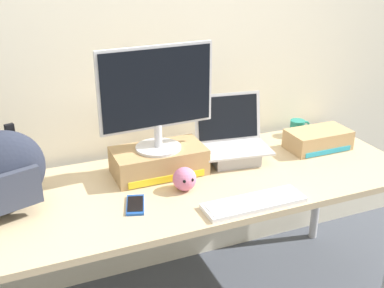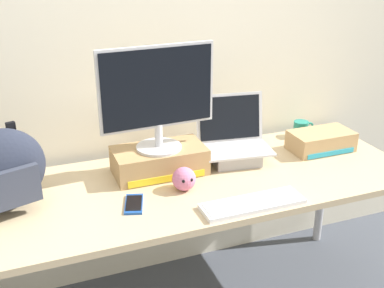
{
  "view_description": "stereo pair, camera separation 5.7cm",
  "coord_description": "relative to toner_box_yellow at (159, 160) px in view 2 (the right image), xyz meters",
  "views": [
    {
      "loc": [
        -0.73,
        -1.76,
        1.74
      ],
      "look_at": [
        0.0,
        0.0,
        0.93
      ],
      "focal_mm": 44.49,
      "sensor_mm": 36.0,
      "label": 1
    },
    {
      "loc": [
        -0.68,
        -1.78,
        1.74
      ],
      "look_at": [
        0.0,
        0.0,
        0.93
      ],
      "focal_mm": 44.49,
      "sensor_mm": 36.0,
      "label": 2
    }
  ],
  "objects": [
    {
      "name": "desktop_monitor",
      "position": [
        0.0,
        -0.0,
        0.31
      ],
      "size": [
        0.53,
        0.21,
        0.47
      ],
      "rotation": [
        0.0,
        0.0,
        0.06
      ],
      "color": "silver",
      "rests_on": "toner_box_yellow"
    },
    {
      "name": "messenger_backpack",
      "position": [
        -0.68,
        -0.09,
        0.11
      ],
      "size": [
        0.41,
        0.31,
        0.34
      ],
      "rotation": [
        0.0,
        0.0,
        0.31
      ],
      "color": "#232838",
      "rests_on": "desk"
    },
    {
      "name": "desk",
      "position": [
        0.11,
        -0.13,
        -0.13
      ],
      "size": [
        2.06,
        0.76,
        0.75
      ],
      "color": "tan",
      "rests_on": "ground"
    },
    {
      "name": "toner_box_yellow",
      "position": [
        0.0,
        0.0,
        0.0
      ],
      "size": [
        0.42,
        0.23,
        0.12
      ],
      "color": "#A88456",
      "rests_on": "desk"
    },
    {
      "name": "toner_box_cyan",
      "position": [
        0.85,
        -0.05,
        -0.01
      ],
      "size": [
        0.32,
        0.18,
        0.1
      ],
      "color": "tan",
      "rests_on": "desk"
    },
    {
      "name": "external_keyboard",
      "position": [
        0.26,
        -0.43,
        -0.05
      ],
      "size": [
        0.43,
        0.13,
        0.02
      ],
      "rotation": [
        0.0,
        0.0,
        -0.0
      ],
      "color": "white",
      "rests_on": "desk"
    },
    {
      "name": "back_wall",
      "position": [
        0.11,
        0.35,
        0.49
      ],
      "size": [
        7.0,
        0.1,
        2.6
      ],
      "primitive_type": "cube",
      "color": "silver",
      "rests_on": "ground"
    },
    {
      "name": "open_laptop",
      "position": [
        0.38,
        0.0,
        0.0
      ],
      "size": [
        0.37,
        0.29,
        0.31
      ],
      "rotation": [
        0.0,
        0.0,
        -0.14
      ],
      "color": "#ADADB2",
      "rests_on": "desk"
    },
    {
      "name": "coffee_mug",
      "position": [
        0.86,
        0.15,
        -0.02
      ],
      "size": [
        0.12,
        0.08,
        0.09
      ],
      "color": "#1E7F70",
      "rests_on": "desk"
    },
    {
      "name": "cell_phone",
      "position": [
        -0.19,
        -0.25,
        -0.06
      ],
      "size": [
        0.11,
        0.17,
        0.01
      ],
      "rotation": [
        0.0,
        0.0,
        -0.3
      ],
      "color": "#19479E",
      "rests_on": "desk"
    },
    {
      "name": "plush_toy",
      "position": [
        0.05,
        -0.2,
        -0.01
      ],
      "size": [
        0.1,
        0.1,
        0.1
      ],
      "color": "#CC7099",
      "rests_on": "desk"
    }
  ]
}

